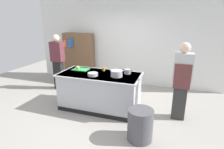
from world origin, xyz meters
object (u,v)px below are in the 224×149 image
Objects in this scene: trash_bin at (140,125)px; person_guest at (58,61)px; juice_cup at (104,69)px; mixing_bowl at (93,74)px; person_chef at (182,80)px; sauce_pan at (128,72)px; bookshelf at (79,57)px; onion at (78,68)px; stock_pot at (117,73)px.

person_guest is (-2.94, 1.75, 0.61)m from trash_bin.
juice_cup is 1.81m from trash_bin.
person_chef is at bearing 9.20° from mixing_bowl.
sauce_pan is 0.96× the size of mixing_bowl.
bookshelf is (-2.74, 2.73, 0.55)m from trash_bin.
trash_bin is (1.19, -1.21, -0.65)m from juice_cup.
mixing_bowl is 1.97m from person_chef.
trash_bin is 0.36× the size of bookshelf.
person_chef reaches higher than trash_bin.
onion is at bearing 150.29° from mixing_bowl.
sauce_pan is at bearing 65.09° from person_chef.
bookshelf is (-2.00, 1.87, -0.12)m from stock_pot.
person_chef reaches higher than juice_cup.
person_chef is at bearing -5.06° from juice_cup.
juice_cup is at bearing -44.40° from bookshelf.
person_chef is at bearing 57.11° from trash_bin.
mixing_bowl is 1.95m from person_guest.
stock_pot reaches higher than trash_bin.
person_chef reaches higher than mixing_bowl.
sauce_pan reaches higher than onion.
juice_cup is 1.83m from person_guest.
onion is at bearing -175.84° from sauce_pan.
onion is at bearing 169.98° from stock_pot.
person_guest is at bearing 59.17° from person_chef.
mixing_bowl is at bearing 79.40° from person_chef.
juice_cup is (-0.45, 0.35, -0.02)m from stock_pot.
mixing_bowl reaches higher than trash_bin.
person_guest is 1.00m from bookshelf.
person_chef is at bearing -0.33° from onion.
mixing_bowl is at bearing -29.71° from onion.
person_guest is at bearing 147.63° from onion.
person_guest reaches higher than juice_cup.
sauce_pan is at bearing -4.97° from juice_cup.
juice_cup is 2.17m from bookshelf.
mixing_bowl is 2.35× the size of juice_cup.
mixing_bowl is at bearing -149.55° from sauce_pan.
person_guest is (-2.39, 0.60, -0.05)m from sauce_pan.
trash_bin is 0.35× the size of person_guest.
juice_cup is 0.16× the size of trash_bin.
mixing_bowl is 2.48m from bookshelf.
person_chef is at bearing -26.26° from bookshelf.
person_guest is at bearing 149.25° from trash_bin.
mixing_bowl is 0.39× the size of trash_bin.
stock_pot is 1.42m from person_chef.
stock_pot is 0.20× the size of person_guest.
person_guest is at bearing 166.01° from sauce_pan.
juice_cup is 1.87m from person_chef.
bookshelf is (-0.89, 1.67, -0.11)m from onion.
sauce_pan reaches higher than juice_cup.
person_guest is (-1.09, 0.69, -0.06)m from onion.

